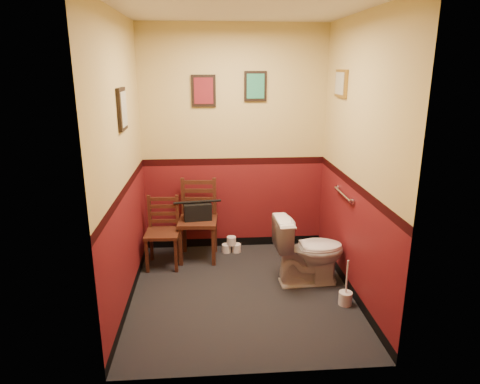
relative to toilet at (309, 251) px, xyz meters
name	(u,v)px	position (x,y,z in m)	size (l,w,h in m)	color
floor	(242,293)	(-0.72, -0.18, -0.36)	(2.20, 2.40, 0.00)	black
ceiling	(242,7)	(-0.72, -0.18, 2.34)	(2.20, 2.40, 0.00)	silver
wall_back	(234,142)	(-0.72, 1.02, 0.99)	(2.20, 2.70, 0.00)	maroon
wall_front	(257,203)	(-0.72, -1.38, 0.99)	(2.20, 2.70, 0.00)	maroon
wall_left	(122,166)	(-1.82, -0.18, 0.99)	(2.40, 2.70, 0.00)	maroon
wall_right	(357,162)	(0.38, -0.18, 0.99)	(2.40, 2.70, 0.00)	maroon
grab_bar	(343,194)	(0.35, 0.07, 0.59)	(0.05, 0.56, 0.06)	silver
framed_print_back_a	(204,91)	(-1.07, 1.00, 1.59)	(0.28, 0.04, 0.36)	black
framed_print_back_b	(255,86)	(-0.47, 1.00, 1.64)	(0.26, 0.04, 0.34)	black
framed_print_left	(122,109)	(-1.80, -0.08, 1.49)	(0.04, 0.30, 0.38)	black
framed_print_right	(341,83)	(0.36, 0.42, 1.69)	(0.04, 0.34, 0.28)	olive
toilet	(309,251)	(0.00, 0.00, 0.00)	(0.41, 0.74, 0.73)	white
toilet_brush	(345,297)	(0.26, -0.47, -0.29)	(0.13, 0.13, 0.47)	silver
chair_left	(163,232)	(-1.57, 0.54, 0.04)	(0.39, 0.39, 0.80)	#552819
chair_right	(198,220)	(-1.17, 0.72, 0.11)	(0.47, 0.47, 0.95)	#552819
handbag	(198,211)	(-1.17, 0.68, 0.23)	(0.33, 0.20, 0.23)	black
tp_stack	(231,246)	(-0.77, 0.82, -0.28)	(0.24, 0.12, 0.21)	silver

